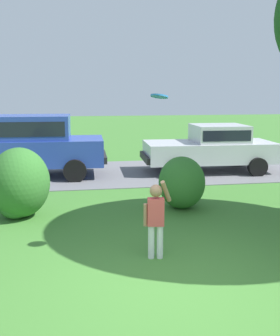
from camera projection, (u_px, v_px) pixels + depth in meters
The scene contains 8 objects.
ground_plane at pixel (181, 285), 5.65m from camera, with size 80.00×80.00×0.00m, color #3D752D.
driveway_strip at pixel (117, 173), 13.36m from camera, with size 28.00×4.40×0.02m, color slate.
shrub_near_tree at pixel (19, 185), 8.60m from camera, with size 1.27×1.37×1.49m.
shrub_centre_left at pixel (182, 183), 9.29m from camera, with size 1.05×1.16×1.19m.
parked_sedan at pixel (212, 146), 13.47m from camera, with size 4.46×2.22×1.56m.
parked_suv at pixel (29, 143), 12.58m from camera, with size 4.76×2.22×1.92m.
child_thrower at pixel (156, 215), 6.43m from camera, with size 0.47×0.24×1.29m.
frisbee at pixel (159, 96), 6.35m from camera, with size 0.29×0.28×0.11m.
Camera 1 is at (-1.42, -5.09, 2.63)m, focal length 43.67 mm.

